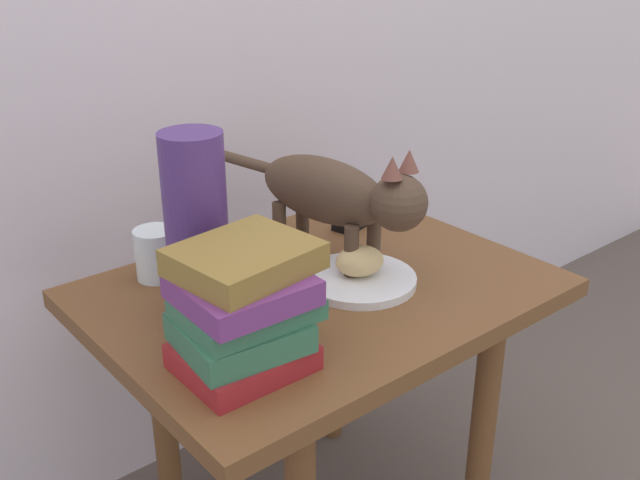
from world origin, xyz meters
name	(u,v)px	position (x,y,z in m)	size (l,w,h in m)	color
side_table	(320,327)	(0.00, 0.00, 0.44)	(0.72, 0.54, 0.52)	brown
plate	(359,280)	(0.05, -0.04, 0.53)	(0.19, 0.19, 0.01)	white
bread_roll	(360,261)	(0.06, -0.03, 0.56)	(0.08, 0.06, 0.05)	#E0BC7A
cat	(337,194)	(0.06, 0.03, 0.65)	(0.14, 0.47, 0.23)	#4C3828
book_stack	(243,309)	(-0.23, -0.12, 0.61)	(0.20, 0.17, 0.17)	maroon
green_vase	(196,224)	(-0.19, 0.06, 0.66)	(0.09, 0.09, 0.28)	#4C2D72
candle_jar	(157,256)	(-0.19, 0.19, 0.56)	(0.07, 0.07, 0.08)	silver
tv_remote	(362,216)	(0.24, 0.16, 0.53)	(0.15, 0.04, 0.02)	black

